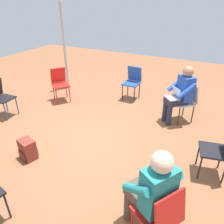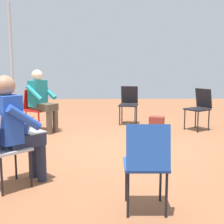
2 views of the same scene
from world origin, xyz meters
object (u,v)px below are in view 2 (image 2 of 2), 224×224
at_px(chair_west, 129,102).
at_px(chair_southeast, 1,145).
at_px(person_with_laptop, 15,125).
at_px(chair_southwest, 36,107).
at_px(person_in_teal, 41,97).
at_px(chair_northwest, 200,106).
at_px(backpack_near_laptop_user, 157,127).
at_px(chair_east, 147,161).

relative_size(chair_west, chair_southeast, 1.00).
relative_size(chair_west, person_with_laptop, 0.69).
relative_size(chair_southwest, person_in_teal, 0.69).
bearing_deg(person_with_laptop, chair_northwest, 90.74).
bearing_deg(person_in_teal, person_with_laptop, 37.26).
bearing_deg(chair_southwest, person_with_laptop, 39.89).
bearing_deg(chair_southwest, backpack_near_laptop_user, 111.50).
bearing_deg(chair_west, backpack_near_laptop_user, 122.49).
distance_m(chair_west, chair_southeast, 4.06).
bearing_deg(backpack_near_laptop_user, chair_southwest, -100.32).
distance_m(chair_east, backpack_near_laptop_user, 3.21).
distance_m(chair_northwest, backpack_near_laptop_user, 1.12).
xyz_separation_m(chair_east, person_with_laptop, (-0.70, -1.36, 0.20)).
distance_m(chair_southwest, backpack_near_laptop_user, 2.45).
bearing_deg(chair_northwest, chair_southeast, 100.53).
distance_m(chair_northwest, person_in_teal, 3.21).
distance_m(chair_southeast, chair_southwest, 3.00).
xyz_separation_m(chair_southeast, person_with_laptop, (-0.12, 0.12, 0.20)).
xyz_separation_m(person_in_teal, backpack_near_laptop_user, (0.35, 2.24, -0.54)).
bearing_deg(chair_southeast, chair_northwest, 90.71).
height_order(chair_northwest, chair_southeast, same).
height_order(chair_southwest, chair_east, same).
relative_size(person_with_laptop, person_in_teal, 1.00).
bearing_deg(backpack_near_laptop_user, chair_northwest, 116.11).
bearing_deg(chair_northwest, chair_west, 29.59).
bearing_deg(chair_east, chair_southeast, 160.10).
relative_size(chair_northwest, backpack_near_laptop_user, 2.36).
distance_m(chair_northwest, person_with_laptop, 4.13).
relative_size(chair_southeast, backpack_near_laptop_user, 2.36).
bearing_deg(chair_southeast, chair_east, 24.81).
xyz_separation_m(chair_southwest, person_with_laptop, (2.86, 0.41, 0.20)).
distance_m(person_with_laptop, person_in_teal, 2.79).
xyz_separation_m(chair_southwest, backpack_near_laptop_user, (0.43, 2.39, -0.34)).
xyz_separation_m(chair_west, person_with_laptop, (3.59, -1.53, 0.20)).
height_order(chair_west, chair_southwest, same).
bearing_deg(person_in_teal, chair_southeast, 34.62).
bearing_deg(chair_west, chair_east, 99.27).
xyz_separation_m(chair_west, chair_southeast, (3.71, -1.66, 0.00)).
bearing_deg(chair_west, chair_northwest, 165.21).
height_order(chair_west, person_in_teal, person_in_teal).
height_order(chair_west, chair_northwest, same).
distance_m(chair_west, person_with_laptop, 3.91).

